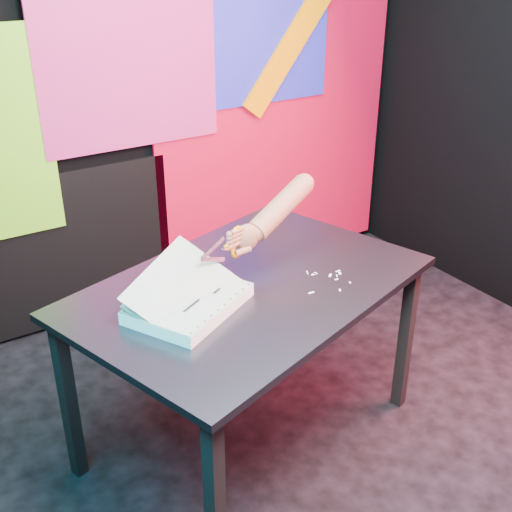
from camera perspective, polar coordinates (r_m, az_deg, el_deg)
room at (r=2.28m, az=9.53°, el=11.29°), size 3.01×3.01×2.71m
backdrop at (r=3.59m, az=-6.02°, el=10.61°), size 2.88×0.05×2.08m
work_table at (r=2.48m, az=-0.64°, el=-4.03°), size 1.53×1.24×0.75m
printout_stack at (r=2.28m, az=-6.01°, el=-4.14°), size 0.50×0.45×0.21m
scissors at (r=2.42m, az=-1.94°, el=1.12°), size 0.22×0.07×0.13m
hand_forearm at (r=2.56m, az=1.72°, el=3.96°), size 0.48×0.19×0.22m
paper_clippings at (r=2.50m, az=6.29°, el=-1.95°), size 0.22×0.20×0.00m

